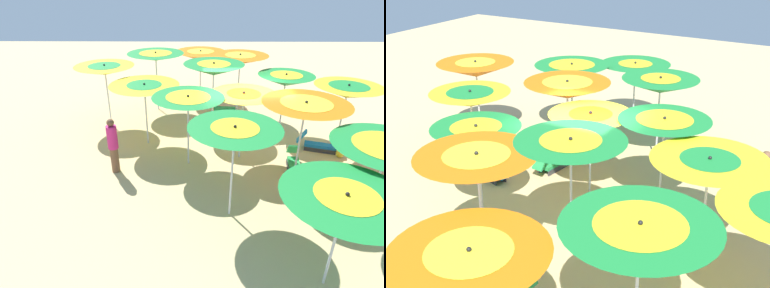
% 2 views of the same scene
% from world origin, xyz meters
% --- Properties ---
extents(ground, '(38.64, 38.64, 0.04)m').
position_xyz_m(ground, '(0.00, 0.00, -0.02)').
color(ground, '#D1B57F').
extents(beach_umbrella_0, '(2.16, 2.16, 2.37)m').
position_xyz_m(beach_umbrella_0, '(4.80, -2.07, 2.15)').
color(beach_umbrella_0, silver).
rests_on(beach_umbrella_0, ground).
extents(beach_umbrella_1, '(2.28, 2.28, 2.16)m').
position_xyz_m(beach_umbrella_1, '(3.14, -0.51, 1.91)').
color(beach_umbrella_1, silver).
rests_on(beach_umbrella_1, ground).
extents(beach_umbrella_2, '(2.07, 2.07, 2.24)m').
position_xyz_m(beach_umbrella_2, '(1.71, 0.85, 2.02)').
color(beach_umbrella_2, silver).
rests_on(beach_umbrella_2, ground).
extents(beach_umbrella_3, '(2.07, 2.07, 2.41)m').
position_xyz_m(beach_umbrella_3, '(0.65, 3.23, 2.15)').
color(beach_umbrella_3, silver).
rests_on(beach_umbrella_3, ground).
extents(beach_umbrella_4, '(2.20, 2.20, 2.14)m').
position_xyz_m(beach_umbrella_4, '(-0.97, 5.24, 1.92)').
color(beach_umbrella_4, silver).
rests_on(beach_umbrella_4, ground).
extents(beach_umbrella_5, '(2.29, 2.29, 2.47)m').
position_xyz_m(beach_umbrella_5, '(3.11, -3.70, 2.26)').
color(beach_umbrella_5, silver).
rests_on(beach_umbrella_5, ground).
extents(beach_umbrella_6, '(2.14, 2.14, 2.53)m').
position_xyz_m(beach_umbrella_6, '(0.86, -1.77, 2.27)').
color(beach_umbrella_6, silver).
rests_on(beach_umbrella_6, ground).
extents(beach_umbrella_7, '(1.96, 1.96, 2.20)m').
position_xyz_m(beach_umbrella_7, '(0.08, 0.43, 1.96)').
color(beach_umbrella_7, silver).
rests_on(beach_umbrella_7, ground).
extents(beach_umbrella_8, '(2.27, 2.27, 2.40)m').
position_xyz_m(beach_umbrella_8, '(-1.32, 1.72, 2.13)').
color(beach_umbrella_8, silver).
rests_on(beach_umbrella_8, ground).
extents(beach_umbrella_10, '(2.26, 2.26, 2.25)m').
position_xyz_m(beach_umbrella_10, '(1.27, -5.11, 1.99)').
color(beach_umbrella_10, silver).
rests_on(beach_umbrella_10, ground).
extents(beach_umbrella_11, '(2.19, 2.19, 2.53)m').
position_xyz_m(beach_umbrella_11, '(-0.23, -3.14, 2.29)').
color(beach_umbrella_11, silver).
rests_on(beach_umbrella_11, ground).
extents(beach_umbrella_12, '(1.96, 1.96, 2.21)m').
position_xyz_m(beach_umbrella_12, '(-1.65, -1.52, 1.96)').
color(beach_umbrella_12, silver).
rests_on(beach_umbrella_12, ground).
extents(beach_umbrella_13, '(2.04, 2.04, 2.32)m').
position_xyz_m(beach_umbrella_13, '(-3.14, 0.02, 2.07)').
color(beach_umbrella_13, silver).
rests_on(beach_umbrella_13, ground).
extents(lounger_0, '(1.25, 0.45, 0.69)m').
position_xyz_m(lounger_0, '(0.37, -3.29, 0.21)').
color(lounger_0, silver).
rests_on(lounger_0, ground).
extents(lounger_1, '(0.50, 1.30, 0.62)m').
position_xyz_m(lounger_1, '(-1.48, 1.20, 0.20)').
color(lounger_1, '#333338').
rests_on(lounger_1, ground).
extents(lounger_2, '(1.31, 0.69, 0.66)m').
position_xyz_m(lounger_2, '(-2.57, -0.04, 0.20)').
color(lounger_2, '#333338').
rests_on(lounger_2, ground).
extents(beachgoer_0, '(0.30, 0.30, 1.70)m').
position_xyz_m(beachgoer_0, '(3.86, 1.33, 0.89)').
color(beachgoer_0, brown).
rests_on(beachgoer_0, ground).
extents(beach_ball, '(0.26, 0.26, 0.26)m').
position_xyz_m(beach_ball, '(-3.16, 0.43, 0.13)').
color(beach_ball, yellow).
rests_on(beach_ball, ground).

